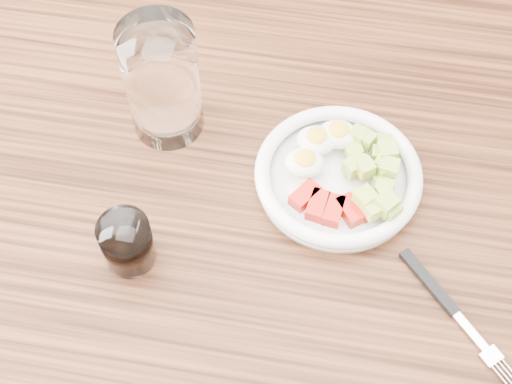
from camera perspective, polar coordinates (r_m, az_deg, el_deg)
dining_table at (r=0.95m, az=0.49°, el=-4.71°), size 1.50×0.90×0.77m
bowl at (r=0.87m, az=6.68°, el=1.47°), size 0.21×0.21×0.05m
fork at (r=0.83m, az=14.79°, el=-8.35°), size 0.14×0.15×0.01m
water_glass at (r=0.88m, az=-7.51°, el=8.74°), size 0.09×0.09×0.16m
coffee_glass at (r=0.82m, az=-10.28°, el=-4.01°), size 0.06×0.06×0.07m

